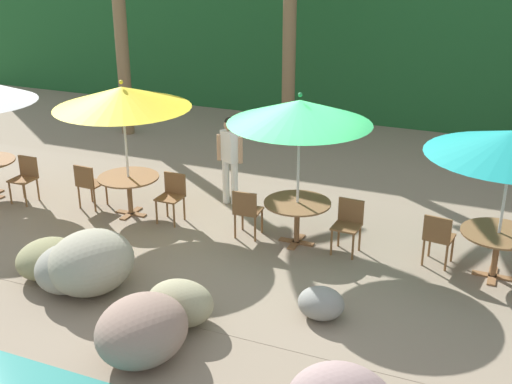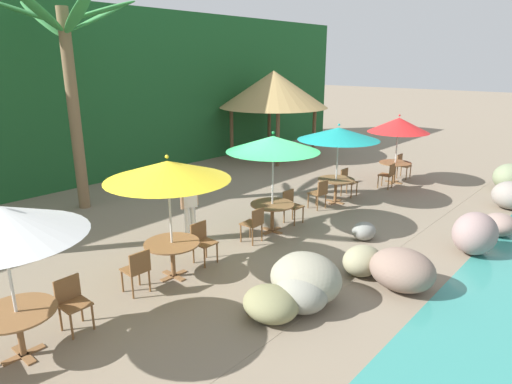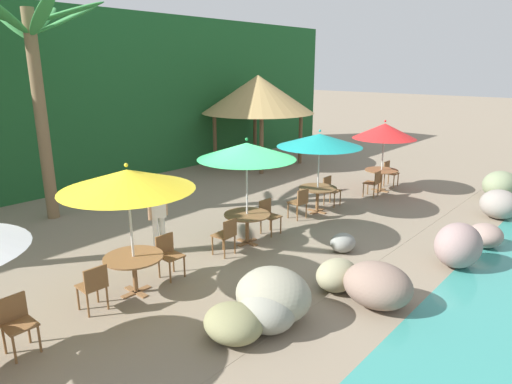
% 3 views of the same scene
% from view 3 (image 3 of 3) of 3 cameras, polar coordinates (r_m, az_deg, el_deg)
% --- Properties ---
extents(ground_plane, '(120.00, 120.00, 0.00)m').
position_cam_3_polar(ground_plane, '(10.70, -0.35, -6.98)').
color(ground_plane, gray).
extents(terrace_deck, '(18.00, 5.20, 0.01)m').
position_cam_3_polar(terrace_deck, '(10.70, -0.35, -6.96)').
color(terrace_deck, gray).
rests_on(terrace_deck, ground).
extents(foliage_backdrop, '(28.00, 2.40, 6.00)m').
position_cam_3_polar(foliage_backdrop, '(17.23, -23.92, 10.66)').
color(foliage_backdrop, '#1E5628').
rests_on(foliage_backdrop, ground).
extents(rock_seawall, '(16.87, 3.17, 0.95)m').
position_cam_3_polar(rock_seawall, '(8.42, 13.26, -11.16)').
color(rock_seawall, gray).
rests_on(rock_seawall, ground).
extents(chair_white_seaward, '(0.42, 0.43, 0.87)m').
position_cam_3_polar(chair_white_seaward, '(7.74, -28.05, -14.13)').
color(chair_white_seaward, brown).
rests_on(chair_white_seaward, ground).
extents(umbrella_yellow, '(2.38, 2.38, 2.50)m').
position_cam_3_polar(umbrella_yellow, '(8.22, -15.98, 1.49)').
color(umbrella_yellow, silver).
rests_on(umbrella_yellow, ground).
extents(dining_table_yellow, '(1.10, 1.10, 0.74)m').
position_cam_3_polar(dining_table_yellow, '(8.73, -15.20, -8.61)').
color(dining_table_yellow, brown).
rests_on(dining_table_yellow, ground).
extents(chair_yellow_seaward, '(0.43, 0.44, 0.87)m').
position_cam_3_polar(chair_yellow_seaward, '(9.27, -11.04, -7.54)').
color(chair_yellow_seaward, brown).
rests_on(chair_yellow_seaward, ground).
extents(chair_yellow_inland, '(0.44, 0.45, 0.87)m').
position_cam_3_polar(chair_yellow_inland, '(8.34, -19.85, -10.99)').
color(chair_yellow_inland, brown).
rests_on(chair_yellow_inland, ground).
extents(umbrella_green, '(2.28, 2.28, 2.56)m').
position_cam_3_polar(umbrella_green, '(10.30, -1.19, 5.21)').
color(umbrella_green, silver).
rests_on(umbrella_green, ground).
extents(dining_table_green, '(1.10, 1.10, 0.74)m').
position_cam_3_polar(dining_table_green, '(10.72, -1.14, -3.42)').
color(dining_table_green, brown).
rests_on(dining_table_green, ground).
extents(chair_green_seaward, '(0.44, 0.45, 0.87)m').
position_cam_3_polar(chair_green_seaward, '(11.39, 1.56, -2.78)').
color(chair_green_seaward, brown).
rests_on(chair_green_seaward, ground).
extents(chair_green_inland, '(0.44, 0.45, 0.87)m').
position_cam_3_polar(chair_green_inland, '(10.09, -3.75, -5.31)').
color(chair_green_inland, brown).
rests_on(chair_green_inland, ground).
extents(umbrella_teal, '(2.41, 2.41, 2.41)m').
position_cam_3_polar(umbrella_teal, '(12.80, 8.05, 6.50)').
color(umbrella_teal, silver).
rests_on(umbrella_teal, ground).
extents(dining_table_teal, '(1.10, 1.10, 0.74)m').
position_cam_3_polar(dining_table_teal, '(13.12, 7.80, 0.04)').
color(dining_table_teal, brown).
rests_on(dining_table_teal, ground).
extents(chair_teal_seaward, '(0.43, 0.43, 0.87)m').
position_cam_3_polar(chair_teal_seaward, '(13.90, 9.35, 0.43)').
color(chair_teal_seaward, brown).
rests_on(chair_teal_seaward, ground).
extents(chair_teal_inland, '(0.47, 0.48, 0.87)m').
position_cam_3_polar(chair_teal_inland, '(12.48, 5.56, -1.19)').
color(chair_teal_inland, brown).
rests_on(chair_teal_inland, ground).
extents(umbrella_red, '(2.08, 2.08, 2.41)m').
position_cam_3_polar(umbrella_red, '(15.53, 15.96, 7.43)').
color(umbrella_red, silver).
rests_on(umbrella_red, ground).
extents(dining_table_red, '(1.10, 1.10, 0.74)m').
position_cam_3_polar(dining_table_red, '(15.78, 15.57, 2.28)').
color(dining_table_red, brown).
rests_on(dining_table_red, ground).
extents(chair_red_seaward, '(0.43, 0.43, 0.87)m').
position_cam_3_polar(chair_red_seaward, '(16.60, 16.51, 2.49)').
color(chair_red_seaward, brown).
rests_on(chair_red_seaward, ground).
extents(chair_red_inland, '(0.45, 0.46, 0.87)m').
position_cam_3_polar(chair_red_inland, '(15.00, 14.70, 1.26)').
color(chair_red_inland, brown).
rests_on(chair_red_inland, ground).
extents(palm_tree_second, '(3.73, 3.75, 5.82)m').
position_cam_3_polar(palm_tree_second, '(13.31, -26.06, 13.97)').
color(palm_tree_second, brown).
rests_on(palm_tree_second, ground).
extents(palapa_hut, '(4.73, 4.73, 3.75)m').
position_cam_3_polar(palapa_hut, '(19.23, 0.25, 12.25)').
color(palapa_hut, brown).
rests_on(palapa_hut, ground).
extents(waiter_in_white, '(0.52, 0.34, 1.70)m').
position_cam_3_polar(waiter_in_white, '(10.28, -12.31, -2.44)').
color(waiter_in_white, white).
rests_on(waiter_in_white, ground).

